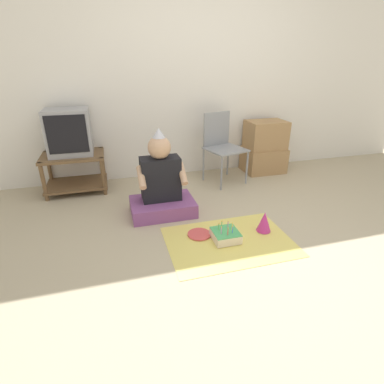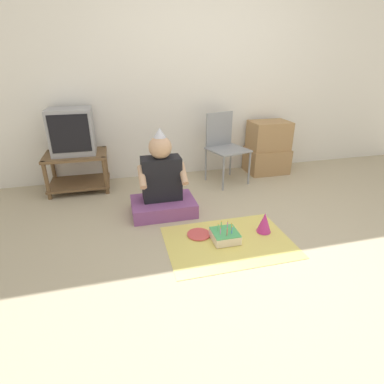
% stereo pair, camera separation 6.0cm
% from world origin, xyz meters
% --- Properties ---
extents(ground_plane, '(16.00, 16.00, 0.00)m').
position_xyz_m(ground_plane, '(0.00, 0.00, 0.00)').
color(ground_plane, tan).
extents(wall_back, '(6.40, 0.06, 2.55)m').
position_xyz_m(wall_back, '(0.00, 1.97, 1.27)').
color(wall_back, white).
rests_on(wall_back, ground_plane).
extents(tv_stand, '(0.68, 0.50, 0.44)m').
position_xyz_m(tv_stand, '(-1.59, 1.69, 0.26)').
color(tv_stand, brown).
rests_on(tv_stand, ground_plane).
extents(tv, '(0.47, 0.39, 0.50)m').
position_xyz_m(tv, '(-1.59, 1.71, 0.69)').
color(tv, '#99999E').
rests_on(tv, tv_stand).
extents(folding_chair, '(0.53, 0.52, 0.84)m').
position_xyz_m(folding_chair, '(0.16, 1.55, 0.49)').
color(folding_chair, gray).
rests_on(folding_chair, ground_plane).
extents(cardboard_box_stack, '(0.53, 0.41, 0.69)m').
position_xyz_m(cardboard_box_stack, '(0.85, 1.70, 0.33)').
color(cardboard_box_stack, '#A87F51').
rests_on(cardboard_box_stack, ground_plane).
extents(person_seated, '(0.63, 0.43, 0.86)m').
position_xyz_m(person_seated, '(-0.72, 0.87, 0.28)').
color(person_seated, '#8C4C8C').
rests_on(person_seated, ground_plane).
extents(party_cloth, '(1.07, 0.76, 0.01)m').
position_xyz_m(party_cloth, '(-0.28, 0.17, 0.00)').
color(party_cloth, '#EAD666').
rests_on(party_cloth, ground_plane).
extents(birthday_cake, '(0.22, 0.22, 0.15)m').
position_xyz_m(birthday_cake, '(-0.30, 0.20, 0.05)').
color(birthday_cake, '#F4E0C6').
rests_on(birthday_cake, party_cloth).
extents(party_hat_blue, '(0.13, 0.13, 0.19)m').
position_xyz_m(party_hat_blue, '(0.09, 0.25, 0.10)').
color(party_hat_blue, '#CC338C').
rests_on(party_hat_blue, party_cloth).
extents(paper_plate, '(0.21, 0.21, 0.01)m').
position_xyz_m(paper_plate, '(-0.49, 0.34, 0.01)').
color(paper_plate, '#D84C4C').
rests_on(paper_plate, party_cloth).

